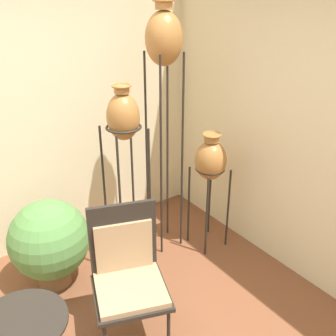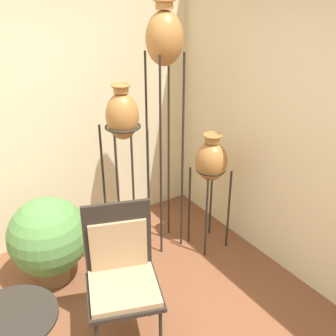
# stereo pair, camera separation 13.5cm
# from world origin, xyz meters

# --- Properties ---
(wall_back) EXTENTS (7.67, 0.06, 2.70)m
(wall_back) POSITION_xyz_m (0.00, 1.86, 1.35)
(wall_back) COLOR beige
(wall_back) RESTS_ON ground_plane
(wall_right) EXTENTS (0.06, 7.67, 2.70)m
(wall_right) POSITION_xyz_m (1.86, 0.00, 1.35)
(wall_right) COLOR beige
(wall_right) RESTS_ON ground_plane
(vase_stand_tall) EXTENTS (0.31, 0.31, 2.27)m
(vase_stand_tall) POSITION_xyz_m (1.13, 1.13, 1.92)
(vase_stand_tall) COLOR #28231E
(vase_stand_tall) RESTS_ON ground_plane
(vase_stand_medium) EXTENTS (0.31, 0.31, 1.68)m
(vase_stand_medium) POSITION_xyz_m (0.69, 1.08, 1.37)
(vase_stand_medium) COLOR #28231E
(vase_stand_medium) RESTS_ON ground_plane
(vase_stand_short) EXTENTS (0.30, 0.30, 1.17)m
(vase_stand_short) POSITION_xyz_m (1.47, 0.89, 0.90)
(vase_stand_short) COLOR #28231E
(vase_stand_short) RESTS_ON ground_plane
(chair) EXTENTS (0.63, 0.61, 1.04)m
(chair) POSITION_xyz_m (0.27, 0.34, 0.59)
(chair) COLOR #28231E
(chair) RESTS_ON ground_plane
(potted_plant) EXTENTS (0.67, 0.67, 0.79)m
(potted_plant) POSITION_xyz_m (0.01, 1.20, 0.43)
(potted_plant) COLOR brown
(potted_plant) RESTS_ON ground_plane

